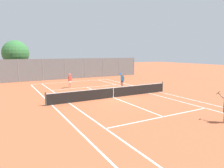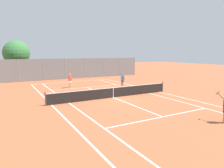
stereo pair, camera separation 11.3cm
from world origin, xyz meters
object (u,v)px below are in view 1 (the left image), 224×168
tennis_net (113,92)px  player_far_left (70,80)px  loose_tennis_ball_1 (110,86)px  tree_behind_left (15,54)px  player_far_right (122,80)px  loose_tennis_ball_2 (39,87)px

tennis_net → player_far_left: player_far_left is taller
loose_tennis_ball_1 → tree_behind_left: tree_behind_left is taller
player_far_left → tree_behind_left: tree_behind_left is taller
player_far_left → player_far_right: bearing=-26.5°
tennis_net → player_far_left: bearing=104.4°
tennis_net → player_far_left: (-1.81, 7.03, 0.42)m
tennis_net → loose_tennis_ball_1: tennis_net is taller
loose_tennis_ball_1 → tree_behind_left: size_ratio=0.01×
loose_tennis_ball_1 → tennis_net: bearing=-116.0°
player_far_right → tree_behind_left: tree_behind_left is taller
player_far_left → player_far_right: 6.11m
player_far_left → loose_tennis_ball_2: size_ratio=26.88×
tennis_net → player_far_right: size_ratio=6.76×
tennis_net → loose_tennis_ball_2: 10.30m
tree_behind_left → loose_tennis_ball_2: bearing=-80.3°
tennis_net → loose_tennis_ball_1: (2.69, 5.53, -0.48)m
tennis_net → tree_behind_left: tree_behind_left is taller
loose_tennis_ball_2 → tree_behind_left: tree_behind_left is taller
loose_tennis_ball_2 → player_far_left: bearing=-31.8°
player_far_left → tree_behind_left: bearing=112.6°
loose_tennis_ball_1 → tree_behind_left: bearing=125.4°
player_far_left → tree_behind_left: 12.94m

